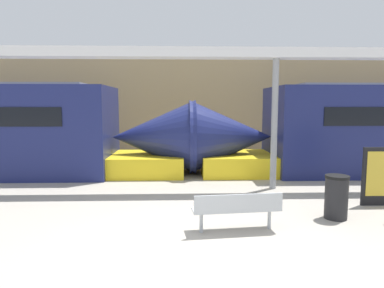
{
  "coord_description": "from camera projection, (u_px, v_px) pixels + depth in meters",
  "views": [
    {
      "loc": [
        -0.23,
        -5.66,
        2.47
      ],
      "look_at": [
        0.07,
        3.6,
        1.4
      ],
      "focal_mm": 32.0,
      "sensor_mm": 36.0,
      "label": 1
    }
  ],
  "objects": [
    {
      "name": "ground_plane",
      "position": [
        195.0,
        248.0,
        5.91
      ],
      "size": [
        60.0,
        60.0,
        0.0
      ],
      "primitive_type": "plane",
      "color": "#A8A093"
    },
    {
      "name": "station_wall",
      "position": [
        185.0,
        104.0,
        16.54
      ],
      "size": [
        56.0,
        0.2,
        5.0
      ],
      "primitive_type": "cube",
      "color": "tan",
      "rests_on": "ground_plane"
    },
    {
      "name": "bench_near",
      "position": [
        237.0,
        207.0,
        6.61
      ],
      "size": [
        1.76,
        0.62,
        0.78
      ],
      "rotation": [
        0.0,
        0.0,
        0.11
      ],
      "color": "#ADB2B7",
      "rests_on": "ground_plane"
    },
    {
      "name": "trash_bin",
      "position": [
        336.0,
        197.0,
        7.41
      ],
      "size": [
        0.51,
        0.51,
        0.95
      ],
      "color": "black",
      "rests_on": "ground_plane"
    },
    {
      "name": "support_column_near",
      "position": [
        274.0,
        125.0,
        9.93
      ],
      "size": [
        0.18,
        0.18,
        3.77
      ],
      "primitive_type": "cylinder",
      "color": "gray",
      "rests_on": "ground_plane"
    },
    {
      "name": "canopy_beam",
      "position": [
        276.0,
        53.0,
        9.69
      ],
      "size": [
        28.0,
        0.6,
        0.28
      ],
      "primitive_type": "cube",
      "color": "silver",
      "rests_on": "support_column_near"
    }
  ]
}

